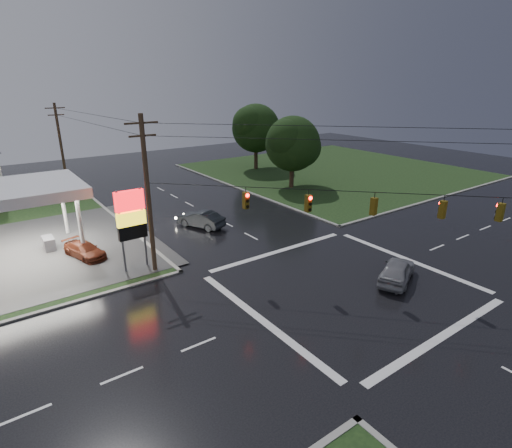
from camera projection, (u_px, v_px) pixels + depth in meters
ground at (345, 285)px, 26.77m from camera, size 120.00×120.00×0.00m
grass_ne at (334, 170)px, 60.90m from camera, size 36.00×36.00×0.08m
pylon_sign at (131, 217)px, 27.69m from camera, size 2.00×0.35×6.00m
utility_pole_nw at (148, 194)px, 26.90m from camera, size 2.20×0.32×11.00m
utility_pole_n at (61, 146)px, 48.79m from camera, size 2.20×0.32×10.50m
traffic_signals at (353, 192)px, 24.57m from camera, size 26.87×26.87×1.47m
tree_ne_near at (293, 144)px, 49.47m from camera, size 7.99×6.80×8.98m
tree_ne_far at (257, 128)px, 60.09m from camera, size 8.46×7.20×9.80m
car_north at (201, 219)px, 37.20m from camera, size 3.37×4.93×1.54m
car_crossing at (397, 271)px, 27.06m from camera, size 4.97×3.63×1.57m
car_pump at (85, 250)px, 30.82m from camera, size 2.84×4.41×1.19m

